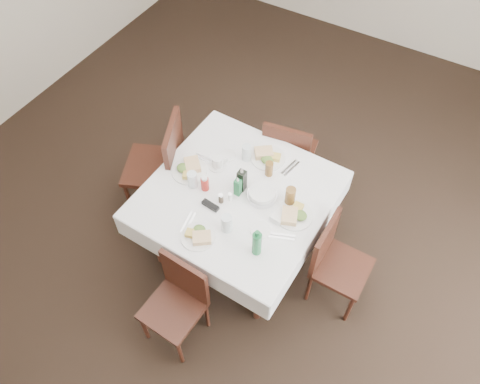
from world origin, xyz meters
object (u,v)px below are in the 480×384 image
at_px(water_w, 192,180).
at_px(bread_basket, 262,194).
at_px(water_n, 247,153).
at_px(green_bottle, 257,243).
at_px(chair_south, 179,297).
at_px(oil_cruet_green, 238,187).
at_px(coffee_mug, 218,162).
at_px(oil_cruet_dark, 242,180).
at_px(chair_north, 288,152).
at_px(chair_east, 334,259).
at_px(ketchup_bottle, 205,183).
at_px(dining_table, 238,199).
at_px(water_e, 290,196).
at_px(water_s, 227,223).
at_px(chair_west, 163,161).

relative_size(water_w, bread_basket, 0.61).
height_order(water_n, green_bottle, green_bottle).
relative_size(chair_south, oil_cruet_green, 4.15).
distance_m(bread_basket, coffee_mug, 0.46).
bearing_deg(oil_cruet_dark, chair_north, 86.01).
distance_m(water_n, water_w, 0.50).
xyz_separation_m(chair_east, ketchup_bottle, (-1.08, -0.10, 0.34)).
height_order(dining_table, green_bottle, green_bottle).
relative_size(oil_cruet_green, coffee_mug, 1.40).
height_order(water_e, bread_basket, water_e).
bearing_deg(chair_east, oil_cruet_dark, 177.04).
bearing_deg(oil_cruet_dark, coffee_mug, 160.81).
relative_size(water_e, oil_cruet_green, 0.59).
distance_m(water_s, water_e, 0.54).
distance_m(dining_table, bread_basket, 0.22).
bearing_deg(water_n, chair_west, -159.76).
height_order(chair_west, coffee_mug, chair_west).
distance_m(dining_table, chair_south, 0.86).
bearing_deg(oil_cruet_dark, ketchup_bottle, -149.13).
relative_size(dining_table, water_w, 9.84).
bearing_deg(oil_cruet_green, oil_cruet_dark, 89.40).
xyz_separation_m(ketchup_bottle, green_bottle, (0.61, -0.29, 0.05)).
xyz_separation_m(dining_table, water_e, (0.37, 0.14, 0.14)).
bearing_deg(green_bottle, chair_north, 105.35).
height_order(bread_basket, coffee_mug, coffee_mug).
height_order(water_n, water_w, same).
relative_size(water_s, ketchup_bottle, 1.11).
xyz_separation_m(oil_cruet_green, green_bottle, (0.37, -0.37, 0.03)).
distance_m(bread_basket, oil_cruet_dark, 0.19).
bearing_deg(dining_table, ketchup_bottle, -159.41).
xyz_separation_m(chair_south, ketchup_bottle, (-0.24, 0.75, 0.35)).
relative_size(water_e, ketchup_bottle, 0.87).
bearing_deg(water_w, chair_north, 66.44).
bearing_deg(bread_basket, water_s, -101.69).
bearing_deg(bread_basket, oil_cruet_dark, -177.89).
relative_size(water_n, ketchup_bottle, 1.05).
bearing_deg(chair_east, chair_south, -134.58).
height_order(chair_west, water_n, chair_west).
relative_size(oil_cruet_dark, coffee_mug, 1.74).
bearing_deg(oil_cruet_dark, chair_south, -90.22).
bearing_deg(oil_cruet_green, chair_north, 86.26).
bearing_deg(water_s, bread_basket, 78.31).
bearing_deg(bread_basket, chair_south, -101.18).
height_order(chair_south, chair_east, chair_east).
distance_m(water_e, water_w, 0.75).
xyz_separation_m(dining_table, chair_east, (0.84, 0.01, -0.20)).
height_order(chair_south, oil_cruet_green, oil_cruet_green).
xyz_separation_m(dining_table, water_s, (0.10, -0.32, 0.15)).
bearing_deg(bread_basket, chair_west, 178.51).
relative_size(water_e, water_w, 0.83).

